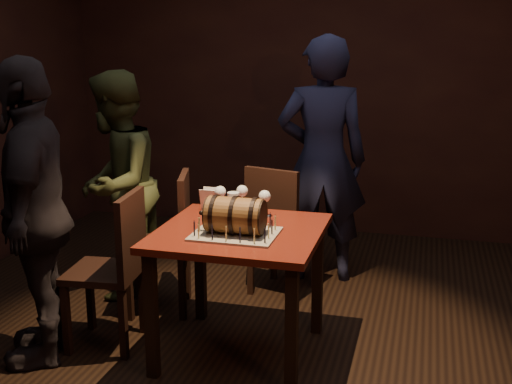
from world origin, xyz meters
TOP-DOWN VIEW (x-y plane):
  - room_shell at (0.00, 0.00)m, footprint 5.04×5.04m
  - pub_table at (-0.15, -0.03)m, footprint 0.90×0.90m
  - cake_board at (-0.15, -0.13)m, footprint 0.45×0.35m
  - barrel_cake at (-0.15, -0.13)m, footprint 0.36×0.21m
  - birthday_candles at (-0.15, -0.13)m, footprint 0.40×0.30m
  - wine_glass_left at (-0.37, 0.29)m, footprint 0.07×0.07m
  - wine_glass_mid at (-0.25, 0.34)m, footprint 0.07×0.07m
  - wine_glass_right at (-0.08, 0.26)m, footprint 0.07×0.07m
  - pint_of_ale at (-0.26, 0.20)m, footprint 0.07×0.07m
  - menu_card at (-0.45, 0.32)m, footprint 0.10×0.05m
  - chair_back at (-0.14, 0.86)m, footprint 0.49×0.49m
  - chair_left_rear at (-0.77, 0.44)m, footprint 0.50×0.50m
  - chair_left_front at (-0.88, -0.12)m, footprint 0.44×0.44m
  - person_back at (0.09, 1.28)m, footprint 0.73×0.56m
  - person_left_rear at (-1.24, 0.63)m, footprint 0.70×0.85m
  - person_left_front at (-1.23, -0.34)m, footprint 0.77×1.08m

SIDE VIEW (x-z plane):
  - chair_back at x=-0.14m, z-range 0.06..0.99m
  - chair_left_rear at x=-0.77m, z-range 0.06..0.99m
  - chair_left_front at x=-0.88m, z-range 0.06..0.99m
  - pub_table at x=-0.15m, z-range 0.27..1.02m
  - cake_board at x=-0.15m, z-range 0.75..0.76m
  - person_left_rear at x=-1.24m, z-range 0.00..1.57m
  - birthday_candles at x=-0.15m, z-range 0.76..0.85m
  - menu_card at x=-0.45m, z-range 0.75..0.88m
  - pint_of_ale at x=-0.26m, z-range 0.75..0.90m
  - person_left_front at x=-1.23m, z-range 0.00..1.70m
  - barrel_cake at x=-0.15m, z-range 0.75..0.97m
  - wine_glass_mid at x=-0.25m, z-range 0.79..0.95m
  - wine_glass_left at x=-0.37m, z-range 0.79..0.95m
  - wine_glass_right at x=-0.08m, z-range 0.79..0.95m
  - person_back at x=0.09m, z-range 0.00..1.81m
  - room_shell at x=0.00m, z-range 0.00..2.80m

